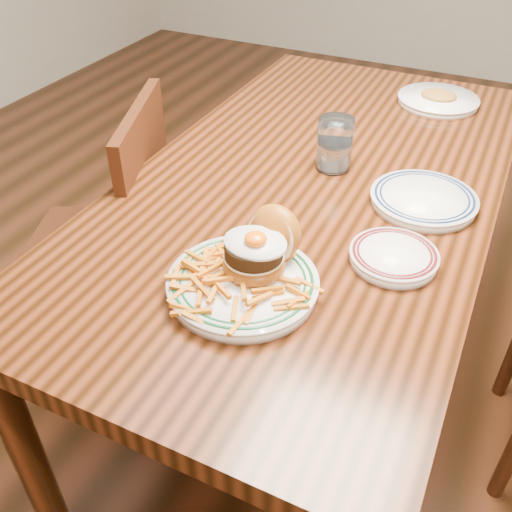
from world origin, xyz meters
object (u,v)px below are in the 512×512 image
at_px(main_plate, 248,271).
at_px(side_plate, 394,256).
at_px(chair_left, 115,239).
at_px(table, 314,207).

distance_m(main_plate, side_plate, 0.30).
bearing_deg(chair_left, table, -7.31).
height_order(table, main_plate, main_plate).
bearing_deg(chair_left, side_plate, -28.63).
bearing_deg(main_plate, table, 103.80).
distance_m(table, main_plate, 0.46).
xyz_separation_m(chair_left, side_plate, (0.82, -0.11, 0.29)).
height_order(chair_left, side_plate, chair_left).
bearing_deg(main_plate, chair_left, 162.71).
relative_size(chair_left, side_plate, 4.99).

